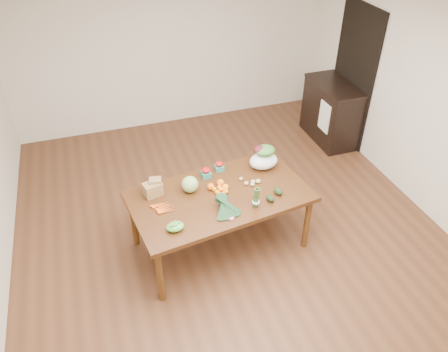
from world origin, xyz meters
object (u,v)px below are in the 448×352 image
object	(u,v)px
cabbage	(190,184)
kale_bunch	(227,208)
cabinet	(331,112)
asparagus_bundle	(256,197)
salad_bag	(264,158)
paper_bag	(153,188)
mandarin_cluster	(221,190)
dining_table	(220,220)

from	to	relation	value
cabbage	kale_bunch	size ratio (longest dim) A/B	0.46
cabinet	asparagus_bundle	distance (m)	2.96
cabinet	salad_bag	bearing A→B (deg)	-141.02
paper_bag	kale_bunch	distance (m)	0.85
mandarin_cluster	cabbage	bearing A→B (deg)	155.04
mandarin_cluster	asparagus_bundle	distance (m)	0.44
dining_table	cabbage	distance (m)	0.57
mandarin_cluster	dining_table	bearing A→B (deg)	-128.67
asparagus_bundle	paper_bag	bearing A→B (deg)	143.50
cabinet	paper_bag	xyz separation A→B (m)	(-3.07, -1.52, 0.37)
cabinet	kale_bunch	bearing A→B (deg)	-139.57
kale_bunch	dining_table	bearing A→B (deg)	77.95
mandarin_cluster	salad_bag	world-z (taller)	salad_bag
cabinet	mandarin_cluster	bearing A→B (deg)	-144.11
paper_bag	mandarin_cluster	bearing A→B (deg)	-16.46
mandarin_cluster	asparagus_bundle	size ratio (longest dim) A/B	0.72
dining_table	cabinet	size ratio (longest dim) A/B	1.87
dining_table	kale_bunch	size ratio (longest dim) A/B	4.78
cabbage	mandarin_cluster	size ratio (longest dim) A/B	1.02
dining_table	cabbage	bearing A→B (deg)	143.39
cabinet	mandarin_cluster	distance (m)	2.95
paper_bag	kale_bunch	size ratio (longest dim) A/B	0.64
paper_bag	cabbage	bearing A→B (deg)	-9.40
cabbage	kale_bunch	bearing A→B (deg)	-61.27
dining_table	salad_bag	size ratio (longest dim) A/B	5.69
dining_table	asparagus_bundle	bearing A→B (deg)	-54.52
dining_table	cabinet	xyz separation A→B (m)	(2.39, 1.74, 0.10)
cabbage	mandarin_cluster	xyz separation A→B (m)	(0.30, -0.14, -0.05)
kale_bunch	salad_bag	distance (m)	0.92
cabbage	salad_bag	xyz separation A→B (m)	(0.93, 0.16, 0.04)
dining_table	asparagus_bundle	world-z (taller)	asparagus_bundle
cabbage	mandarin_cluster	distance (m)	0.34
salad_bag	paper_bag	bearing A→B (deg)	-175.80
kale_bunch	salad_bag	xyz separation A→B (m)	(0.66, 0.64, 0.05)
kale_bunch	mandarin_cluster	bearing A→B (deg)	75.73
cabinet	asparagus_bundle	size ratio (longest dim) A/B	4.08
mandarin_cluster	salad_bag	xyz separation A→B (m)	(0.63, 0.30, 0.09)
dining_table	salad_bag	bearing A→B (deg)	18.93
dining_table	mandarin_cluster	size ratio (longest dim) A/B	10.62
paper_bag	asparagus_bundle	world-z (taller)	asparagus_bundle
cabbage	kale_bunch	distance (m)	0.55
paper_bag	cabinet	bearing A→B (deg)	26.24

